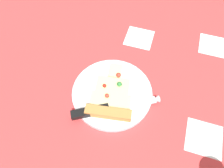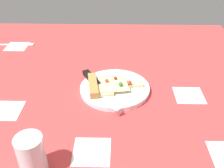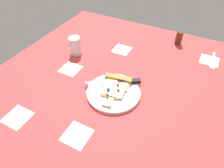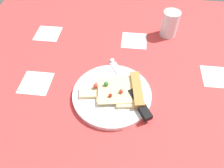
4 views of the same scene
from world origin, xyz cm
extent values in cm
cube|color=#D13838|center=(0.00, 0.00, -1.50)|extent=(120.14, 120.14, 3.00)
cube|color=white|center=(-38.21, 31.28, -0.10)|extent=(9.00, 9.00, 0.20)
cube|color=white|center=(-0.26, -27.60, -0.10)|extent=(9.00, 9.00, 0.20)
cube|color=white|center=(28.74, -3.82, -0.10)|extent=(9.00, 9.00, 0.20)
cube|color=white|center=(-26.46, -12.64, -0.10)|extent=(9.00, 9.00, 0.20)
cylinder|color=silver|center=(5.18, -1.54, 0.74)|extent=(22.47, 22.47, 1.49)
cube|color=beige|center=(1.23, -2.17, 1.99)|extent=(7.65, 11.80, 1.00)
cube|color=beige|center=(6.66, -1.31, 1.99)|extent=(6.66, 7.99, 1.00)
cube|color=beige|center=(11.60, -0.53, 1.99)|extent=(5.70, 4.37, 1.00)
cube|color=#EDD88C|center=(4.19, -1.70, 2.64)|extent=(11.32, 10.65, 0.30)
cube|color=#B27A3D|center=(-1.73, -2.64, 2.59)|extent=(4.45, 12.26, 2.20)
sphere|color=red|center=(2.56, -0.95, 3.37)|extent=(1.17, 1.17, 1.17)
sphere|color=red|center=(9.81, -2.03, 3.46)|extent=(1.34, 1.34, 1.34)
sphere|color=#2D7A38|center=(6.94, -3.09, 3.49)|extent=(1.40, 1.40, 1.40)
sphere|color=#B21E14|center=(5.33, 0.71, 3.32)|extent=(1.06, 1.06, 1.06)
cube|color=silver|center=(3.30, -8.40, 1.64)|extent=(7.73, 11.39, 0.30)
cone|color=silver|center=(6.30, -13.60, 1.64)|extent=(2.73, 2.73, 2.00)
cube|color=black|center=(-2.70, 1.99, 2.29)|extent=(6.91, 9.76, 1.60)
cylinder|color=silver|center=(-12.28, -32.76, 4.65)|extent=(6.01, 6.01, 9.30)
cube|color=silver|center=(-41.71, 32.78, 0.40)|extent=(10.04, 1.65, 0.80)
cube|color=silver|center=(-33.22, 33.17, 0.40)|extent=(3.71, 2.56, 0.80)
camera|label=1|loc=(-21.93, -10.01, 52.13)|focal=33.30mm
camera|label=2|loc=(5.80, -69.14, 46.71)|focal=40.41mm
camera|label=3|loc=(55.40, 23.73, 58.97)|focal=30.94mm
camera|label=4|loc=(1.04, 34.39, 48.57)|focal=33.58mm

